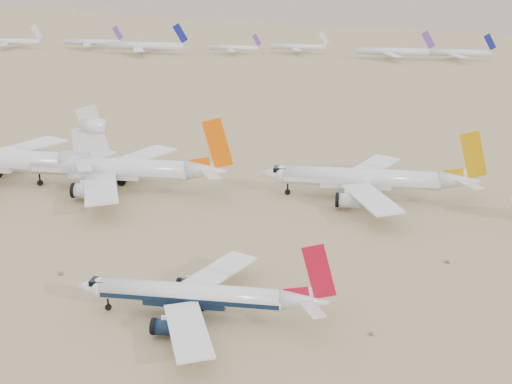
% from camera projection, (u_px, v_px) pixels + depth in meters
% --- Properties ---
extents(ground, '(7000.00, 7000.00, 0.00)m').
position_uv_depth(ground, '(210.00, 327.00, 108.66)').
color(ground, '#8A7350').
rests_on(ground, ground).
extents(main_airliner, '(38.75, 37.85, 13.68)m').
position_uv_depth(main_airliner, '(201.00, 296.00, 110.43)').
color(main_airliner, silver).
rests_on(main_airliner, ground).
extents(row2_gold_tail, '(48.76, 47.69, 17.36)m').
position_uv_depth(row2_gold_tail, '(370.00, 179.00, 165.90)').
color(row2_gold_tail, silver).
rests_on(row2_gold_tail, ground).
extents(row2_orange_tail, '(52.67, 51.52, 18.79)m').
position_uv_depth(row2_orange_tail, '(119.00, 169.00, 172.48)').
color(row2_orange_tail, silver).
rests_on(row2_orange_tail, ground).
extents(distant_storage_row, '(559.90, 60.82, 16.15)m').
position_uv_depth(distant_storage_row, '(338.00, 49.00, 417.38)').
color(distant_storage_row, silver).
rests_on(distant_storage_row, ground).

